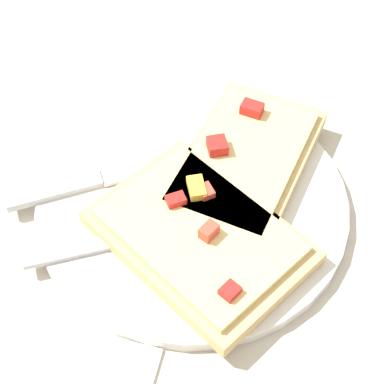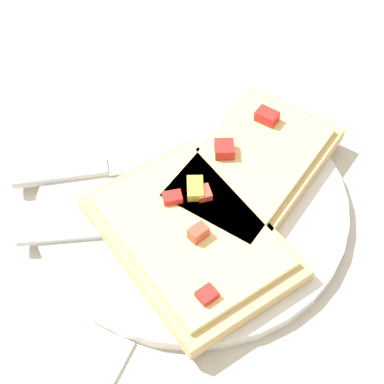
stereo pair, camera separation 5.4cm
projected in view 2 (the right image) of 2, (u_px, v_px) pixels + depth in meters
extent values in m
plane|color=#BCB29E|center=(192.00, 208.00, 0.56)|extent=(4.00, 4.00, 0.00)
cylinder|color=silver|center=(192.00, 203.00, 0.55)|extent=(0.27, 0.27, 0.01)
cube|color=#B7B7BC|center=(97.00, 232.00, 0.52)|extent=(0.07, 0.12, 0.01)
cube|color=#B7B7BC|center=(207.00, 222.00, 0.53)|extent=(0.05, 0.06, 0.01)
cube|color=#B7B7BC|center=(256.00, 229.00, 0.53)|extent=(0.02, 0.03, 0.00)
cube|color=#B7B7BC|center=(254.00, 222.00, 0.53)|extent=(0.02, 0.03, 0.00)
cube|color=#B7B7BC|center=(253.00, 215.00, 0.53)|extent=(0.02, 0.03, 0.00)
cube|color=#B7B7BC|center=(252.00, 208.00, 0.54)|extent=(0.02, 0.03, 0.00)
cube|color=#B7B7BC|center=(60.00, 173.00, 0.56)|extent=(0.06, 0.08, 0.01)
cube|color=#B7B7BC|center=(184.00, 157.00, 0.57)|extent=(0.09, 0.12, 0.00)
cube|color=tan|center=(250.00, 170.00, 0.56)|extent=(0.19, 0.13, 0.01)
cube|color=#E5CC7A|center=(251.00, 163.00, 0.55)|extent=(0.16, 0.11, 0.01)
cube|color=yellow|center=(195.00, 188.00, 0.53)|extent=(0.03, 0.02, 0.01)
cube|color=#D14733|center=(204.00, 193.00, 0.52)|extent=(0.02, 0.02, 0.01)
cube|color=red|center=(224.00, 149.00, 0.55)|extent=(0.02, 0.02, 0.01)
cube|color=red|center=(267.00, 116.00, 0.57)|extent=(0.02, 0.02, 0.01)
cube|color=tan|center=(191.00, 238.00, 0.52)|extent=(0.19, 0.20, 0.01)
cube|color=#E5CC7A|center=(191.00, 231.00, 0.51)|extent=(0.16, 0.18, 0.01)
cube|color=#D14733|center=(198.00, 233.00, 0.50)|extent=(0.02, 0.02, 0.01)
cube|color=red|center=(207.00, 295.00, 0.47)|extent=(0.02, 0.02, 0.01)
cube|color=red|center=(172.00, 198.00, 0.52)|extent=(0.02, 0.02, 0.01)
sphere|color=tan|center=(264.00, 169.00, 0.56)|extent=(0.01, 0.01, 0.01)
sphere|color=tan|center=(203.00, 213.00, 0.53)|extent=(0.01, 0.01, 0.01)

